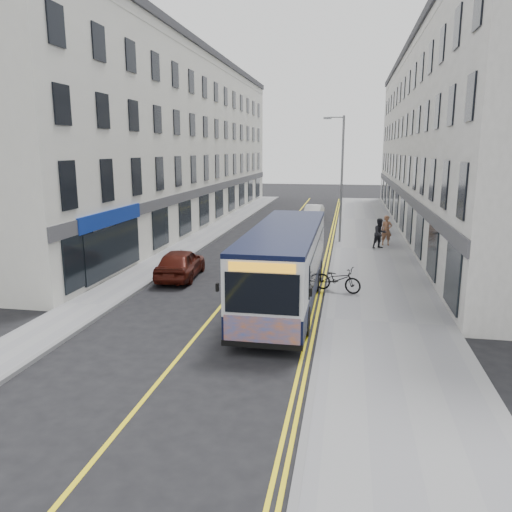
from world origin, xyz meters
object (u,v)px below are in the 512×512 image
at_px(city_bus, 285,263).
at_px(car_maroon, 180,263).
at_px(streetlamp, 341,175).
at_px(bicycle, 338,279).
at_px(pedestrian_near, 386,230).
at_px(pedestrian_far, 380,233).
at_px(car_white, 313,213).

height_order(city_bus, car_maroon, city_bus).
height_order(streetlamp, car_maroon, streetlamp).
xyz_separation_m(city_bus, bicycle, (2.00, 1.77, -1.02)).
xyz_separation_m(city_bus, pedestrian_near, (4.71, 12.81, -0.63)).
bearing_deg(pedestrian_near, streetlamp, 158.92).
relative_size(city_bus, bicycle, 5.17).
distance_m(pedestrian_far, car_maroon, 12.86).
bearing_deg(streetlamp, car_maroon, -124.51).
relative_size(city_bus, car_maroon, 2.54).
relative_size(streetlamp, pedestrian_near, 4.31).
distance_m(streetlamp, bicycle, 12.31).
height_order(bicycle, car_maroon, car_maroon).
xyz_separation_m(pedestrian_near, pedestrian_far, (-0.46, -1.11, -0.02)).
relative_size(pedestrian_far, car_maroon, 0.43).
bearing_deg(pedestrian_near, city_bus, -118.02).
bearing_deg(car_white, pedestrian_near, -59.81).
relative_size(streetlamp, city_bus, 0.76).
bearing_deg(bicycle, car_maroon, 100.28).
bearing_deg(city_bus, pedestrian_near, 69.82).
relative_size(streetlamp, pedestrian_far, 4.42).
xyz_separation_m(bicycle, pedestrian_far, (2.25, 9.93, 0.37)).
xyz_separation_m(streetlamp, car_maroon, (-7.12, -10.35, -3.67)).
height_order(car_white, car_maroon, car_maroon).
bearing_deg(pedestrian_far, bicycle, -135.48).
distance_m(streetlamp, car_maroon, 13.09).
relative_size(pedestrian_far, car_white, 0.46).
bearing_deg(car_white, bicycle, -78.46).
bearing_deg(pedestrian_near, pedestrian_far, -120.23).
xyz_separation_m(city_bus, pedestrian_far, (4.25, 11.70, -0.65)).
distance_m(pedestrian_near, car_maroon, 13.95).
height_order(streetlamp, pedestrian_near, streetlamp).
relative_size(pedestrian_near, car_maroon, 0.45).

